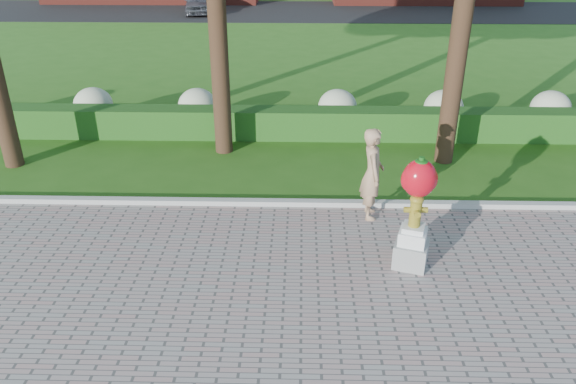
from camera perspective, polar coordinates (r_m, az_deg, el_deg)
name	(u,v)px	position (r m, az deg, el deg)	size (l,w,h in m)	color
ground	(301,295)	(9.23, 1.34, -10.41)	(100.00, 100.00, 0.00)	#295916
curb	(302,204)	(11.72, 1.40, -1.20)	(40.00, 0.18, 0.15)	#ADADA5
lawn_hedge	(302,123)	(15.25, 1.45, 6.98)	(24.00, 0.70, 0.80)	#1A4C15
hydrangea_row	(322,107)	(16.16, 3.51, 8.66)	(20.10, 1.10, 0.99)	#9BA57E
street	(303,11)	(35.78, 1.51, 17.90)	(50.00, 8.00, 0.02)	black
hydrant_sculpture	(416,210)	(9.54, 12.85, -1.81)	(0.69, 0.69, 2.04)	gray
woman	(372,174)	(11.05, 8.56, 1.86)	(0.68, 0.45, 1.87)	tan
parked_car	(198,2)	(35.33, -9.13, 18.54)	(1.50, 3.74, 1.27)	#46484F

